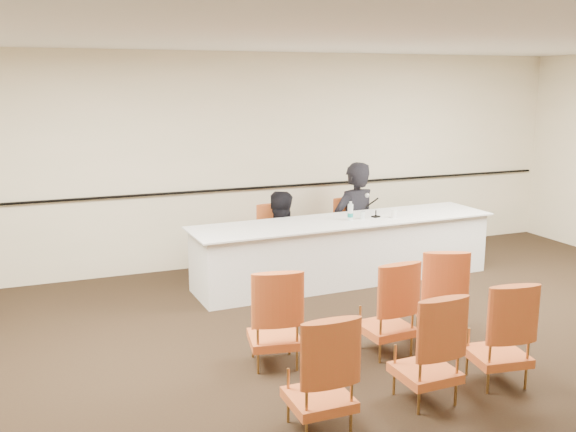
{
  "coord_description": "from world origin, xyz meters",
  "views": [
    {
      "loc": [
        -2.98,
        -4.64,
        2.6
      ],
      "look_at": [
        -0.09,
        2.6,
        0.96
      ],
      "focal_mm": 40.0,
      "sensor_mm": 36.0,
      "label": 1
    }
  ],
  "objects_px": {
    "panelist_second": "(278,249)",
    "water_bottle": "(350,211)",
    "panelist_main": "(354,230)",
    "aud_chair_front_mid": "(386,306)",
    "coffee_cup": "(394,214)",
    "panel_table": "(344,250)",
    "panelist_main_chair": "(354,233)",
    "panelist_second_chair": "(278,241)",
    "aud_chair_back_left": "(319,371)",
    "aud_chair_back_right": "(498,331)",
    "microphone": "(376,206)",
    "aud_chair_front_left": "(274,316)",
    "aud_chair_back_mid": "(426,346)",
    "aud_chair_front_right": "(440,292)",
    "drinking_glass": "(363,215)"
  },
  "relations": [
    {
      "from": "panelist_main",
      "to": "panelist_main_chair",
      "type": "relative_size",
      "value": 2.05
    },
    {
      "from": "aud_chair_back_left",
      "to": "aud_chair_back_right",
      "type": "height_order",
      "value": "same"
    },
    {
      "from": "aud_chair_back_left",
      "to": "aud_chair_front_left",
      "type": "bearing_deg",
      "value": 85.96
    },
    {
      "from": "panelist_main_chair",
      "to": "water_bottle",
      "type": "bearing_deg",
      "value": -123.94
    },
    {
      "from": "panel_table",
      "to": "coffee_cup",
      "type": "height_order",
      "value": "coffee_cup"
    },
    {
      "from": "panelist_second",
      "to": "water_bottle",
      "type": "distance_m",
      "value": 1.15
    },
    {
      "from": "panelist_main",
      "to": "panelist_second_chair",
      "type": "xyz_separation_m",
      "value": [
        -1.18,
        -0.04,
        -0.04
      ]
    },
    {
      "from": "panelist_main_chair",
      "to": "aud_chair_back_mid",
      "type": "bearing_deg",
      "value": -111.32
    },
    {
      "from": "panelist_second_chair",
      "to": "aud_chair_back_left",
      "type": "xyz_separation_m",
      "value": [
        -1.14,
        -3.84,
        0.0
      ]
    },
    {
      "from": "panelist_second",
      "to": "aud_chair_back_left",
      "type": "relative_size",
      "value": 1.69
    },
    {
      "from": "water_bottle",
      "to": "panelist_second_chair",
      "type": "bearing_deg",
      "value": 140.53
    },
    {
      "from": "aud_chair_front_left",
      "to": "aud_chair_back_mid",
      "type": "distance_m",
      "value": 1.44
    },
    {
      "from": "panelist_second_chair",
      "to": "aud_chair_front_mid",
      "type": "distance_m",
      "value": 2.8
    },
    {
      "from": "panel_table",
      "to": "coffee_cup",
      "type": "bearing_deg",
      "value": -15.21
    },
    {
      "from": "aud_chair_back_right",
      "to": "panelist_second_chair",
      "type": "bearing_deg",
      "value": 108.17
    },
    {
      "from": "aud_chair_back_right",
      "to": "coffee_cup",
      "type": "bearing_deg",
      "value": 84.79
    },
    {
      "from": "panel_table",
      "to": "aud_chair_front_mid",
      "type": "relative_size",
      "value": 4.33
    },
    {
      "from": "panel_table",
      "to": "aud_chair_back_left",
      "type": "relative_size",
      "value": 4.33
    },
    {
      "from": "coffee_cup",
      "to": "aud_chair_back_mid",
      "type": "distance_m",
      "value": 3.41
    },
    {
      "from": "panel_table",
      "to": "aud_chair_front_right",
      "type": "height_order",
      "value": "aud_chair_front_right"
    },
    {
      "from": "panel_table",
      "to": "panelist_main",
      "type": "xyz_separation_m",
      "value": [
        0.46,
        0.61,
        0.11
      ]
    },
    {
      "from": "microphone",
      "to": "aud_chair_back_mid",
      "type": "bearing_deg",
      "value": -129.22
    },
    {
      "from": "water_bottle",
      "to": "aud_chair_front_left",
      "type": "xyz_separation_m",
      "value": [
        -1.81,
        -2.01,
        -0.47
      ]
    },
    {
      "from": "panelist_main",
      "to": "aud_chair_front_left",
      "type": "xyz_separation_m",
      "value": [
        -2.23,
        -2.68,
        -0.04
      ]
    },
    {
      "from": "aud_chair_back_left",
      "to": "aud_chair_back_right",
      "type": "distance_m",
      "value": 1.77
    },
    {
      "from": "aud_chair_back_left",
      "to": "aud_chair_front_mid",
      "type": "bearing_deg",
      "value": 41.68
    },
    {
      "from": "drinking_glass",
      "to": "aud_chair_back_right",
      "type": "bearing_deg",
      "value": -95.94
    },
    {
      "from": "aud_chair_front_mid",
      "to": "coffee_cup",
      "type": "bearing_deg",
      "value": 53.82
    },
    {
      "from": "aud_chair_front_mid",
      "to": "aud_chair_back_mid",
      "type": "height_order",
      "value": "same"
    },
    {
      "from": "panelist_main",
      "to": "aud_chair_front_mid",
      "type": "xyz_separation_m",
      "value": [
        -1.14,
        -2.84,
        -0.04
      ]
    },
    {
      "from": "aud_chair_back_mid",
      "to": "aud_chair_back_right",
      "type": "bearing_deg",
      "value": 1.76
    },
    {
      "from": "microphone",
      "to": "aud_chair_front_left",
      "type": "xyz_separation_m",
      "value": [
        -2.21,
        -2.04,
        -0.51
      ]
    },
    {
      "from": "water_bottle",
      "to": "aud_chair_front_mid",
      "type": "height_order",
      "value": "water_bottle"
    },
    {
      "from": "water_bottle",
      "to": "drinking_glass",
      "type": "xyz_separation_m",
      "value": [
        0.19,
        0.01,
        -0.07
      ]
    },
    {
      "from": "panel_table",
      "to": "panelist_second",
      "type": "xyz_separation_m",
      "value": [
        -0.71,
        0.57,
        -0.06
      ]
    },
    {
      "from": "water_bottle",
      "to": "aud_chair_back_right",
      "type": "xyz_separation_m",
      "value": [
        -0.14,
        -3.08,
        -0.47
      ]
    },
    {
      "from": "aud_chair_front_left",
      "to": "aud_chair_front_right",
      "type": "distance_m",
      "value": 1.83
    },
    {
      "from": "panel_table",
      "to": "aud_chair_front_mid",
      "type": "bearing_deg",
      "value": -108.95
    },
    {
      "from": "drinking_glass",
      "to": "panelist_second",
      "type": "bearing_deg",
      "value": 146.81
    },
    {
      "from": "aud_chair_back_left",
      "to": "panelist_main_chair",
      "type": "bearing_deg",
      "value": 59.44
    },
    {
      "from": "panel_table",
      "to": "aud_chair_back_left",
      "type": "xyz_separation_m",
      "value": [
        -1.86,
        -3.27,
        0.06
      ]
    },
    {
      "from": "aud_chair_back_mid",
      "to": "panelist_second",
      "type": "bearing_deg",
      "value": 86.28
    },
    {
      "from": "panelist_main",
      "to": "water_bottle",
      "type": "height_order",
      "value": "panelist_main"
    },
    {
      "from": "coffee_cup",
      "to": "panel_table",
      "type": "bearing_deg",
      "value": 166.95
    },
    {
      "from": "panelist_second_chair",
      "to": "aud_chair_front_right",
      "type": "relative_size",
      "value": 1.0
    },
    {
      "from": "microphone",
      "to": "water_bottle",
      "type": "bearing_deg",
      "value": 167.33
    },
    {
      "from": "panel_table",
      "to": "aud_chair_back_right",
      "type": "distance_m",
      "value": 3.14
    },
    {
      "from": "aud_chair_front_left",
      "to": "aud_chair_back_mid",
      "type": "relative_size",
      "value": 1.0
    },
    {
      "from": "panelist_main_chair",
      "to": "aud_chair_front_left",
      "type": "xyz_separation_m",
      "value": [
        -2.23,
        -2.68,
        0.0
      ]
    },
    {
      "from": "aud_chair_back_left",
      "to": "aud_chair_back_mid",
      "type": "bearing_deg",
      "value": 5.42
    }
  ]
}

